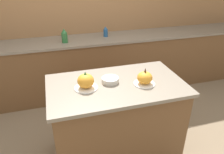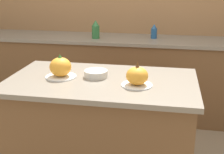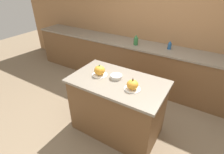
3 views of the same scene
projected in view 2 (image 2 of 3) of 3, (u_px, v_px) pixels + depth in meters
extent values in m
cube|color=#9E7047|center=(133.00, 7.00, 3.76)|extent=(8.00, 0.06, 2.50)
cube|color=brown|center=(102.00, 140.00, 2.35)|extent=(1.28, 0.72, 0.89)
cube|color=gray|center=(101.00, 82.00, 2.20)|extent=(1.34, 0.78, 0.03)
cube|color=brown|center=(128.00, 78.00, 3.70)|extent=(6.00, 0.56, 0.90)
cube|color=gray|center=(129.00, 40.00, 3.56)|extent=(6.00, 0.60, 0.03)
cylinder|color=white|center=(61.00, 77.00, 2.25)|extent=(0.22, 0.22, 0.01)
ellipsoid|color=orange|center=(60.00, 67.00, 2.22)|extent=(0.16, 0.16, 0.14)
cone|color=#38702D|center=(60.00, 56.00, 2.20)|extent=(0.03, 0.03, 0.03)
cylinder|color=white|center=(137.00, 85.00, 2.08)|extent=(0.21, 0.21, 0.01)
ellipsoid|color=orange|center=(137.00, 76.00, 2.06)|extent=(0.15, 0.15, 0.12)
cone|color=brown|center=(137.00, 64.00, 2.03)|extent=(0.03, 0.03, 0.05)
cylinder|color=#2D6B38|center=(96.00, 32.00, 3.52)|extent=(0.09, 0.09, 0.14)
cone|color=#2D6B38|center=(96.00, 23.00, 3.49)|extent=(0.08, 0.08, 0.06)
cylinder|color=#235184|center=(154.00, 33.00, 3.53)|extent=(0.07, 0.07, 0.11)
cone|color=#235184|center=(154.00, 26.00, 3.50)|extent=(0.06, 0.06, 0.05)
cylinder|color=beige|center=(96.00, 74.00, 2.24)|extent=(0.17, 0.17, 0.05)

